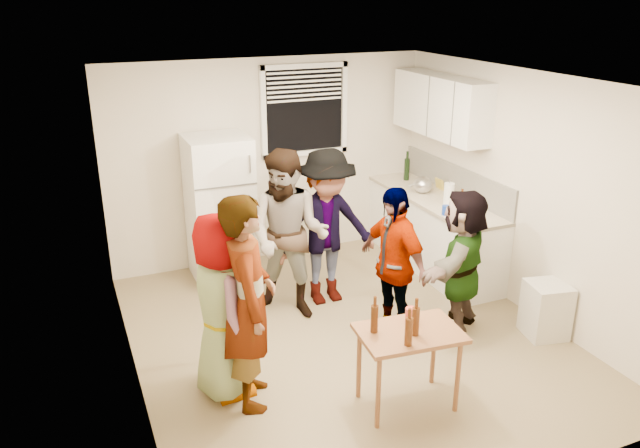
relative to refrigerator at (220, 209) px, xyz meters
name	(u,v)px	position (x,y,z in m)	size (l,w,h in m)	color
room	(347,337)	(0.75, -1.88, -0.85)	(4.00, 4.50, 2.50)	beige
window	(305,110)	(1.20, 0.33, 1.00)	(1.12, 0.10, 1.06)	white
refrigerator	(220,209)	(0.00, 0.00, 0.00)	(0.70, 0.70, 1.70)	white
counter_lower	(432,233)	(2.45, -0.73, -0.42)	(0.60, 2.20, 0.86)	white
countertop	(435,198)	(2.45, -0.73, 0.03)	(0.64, 2.22, 0.04)	beige
backsplash	(456,180)	(2.74, -0.73, 0.23)	(0.03, 2.20, 0.36)	#ADAA9F
upper_cabinets	(441,106)	(2.58, -0.53, 1.10)	(0.34, 1.60, 0.70)	white
kettle	(422,193)	(2.40, -0.54, 0.05)	(0.26, 0.22, 0.22)	silver
paper_towel	(448,205)	(2.43, -1.04, 0.05)	(0.12, 0.12, 0.26)	white
wine_bottle	(406,180)	(2.50, 0.02, 0.05)	(0.07, 0.07, 0.28)	black
beer_bottle_counter	(460,215)	(2.35, -1.40, 0.05)	(0.06, 0.06, 0.22)	#47230C
blue_cup	(445,215)	(2.21, -1.32, 0.05)	(0.08, 0.08, 0.11)	#1639A7
picture_frame	(440,184)	(2.67, -0.49, 0.12)	(0.02, 0.16, 0.13)	gold
trash_bin	(546,312)	(2.57, -2.60, -0.60)	(0.38, 0.38, 0.55)	beige
serving_table	(406,403)	(0.75, -3.03, -0.85)	(0.81, 0.54, 0.69)	brown
beer_bottle_table	(415,334)	(0.76, -3.09, -0.16)	(0.06, 0.06, 0.23)	#47230C
red_cup	(411,323)	(0.82, -2.92, -0.16)	(0.10, 0.10, 0.13)	red
guest_grey	(227,389)	(-0.57, -2.26, -0.85)	(0.79, 1.61, 0.51)	#9C9C9C
guest_stripe	(253,398)	(-0.40, -2.46, -0.85)	(0.66, 1.81, 0.43)	#141933
guest_back_left	(290,314)	(0.40, -1.21, -0.85)	(0.87, 1.78, 0.67)	brown
guest_back_right	(326,299)	(0.88, -1.06, -0.85)	(1.11, 1.71, 0.64)	#45464B
guest_black	(390,333)	(1.18, -1.98, -0.85)	(0.90, 1.54, 0.38)	black
guest_orange	(456,328)	(1.85, -2.16, -0.85)	(1.37, 1.48, 0.44)	#CD7E4D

